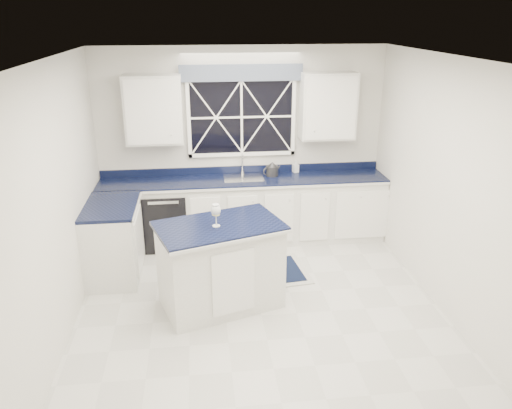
{
  "coord_description": "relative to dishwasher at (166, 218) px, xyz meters",
  "views": [
    {
      "loc": [
        -0.61,
        -4.61,
        3.1
      ],
      "look_at": [
        -0.01,
        0.4,
        1.15
      ],
      "focal_mm": 35.0,
      "sensor_mm": 36.0,
      "label": 1
    }
  ],
  "objects": [
    {
      "name": "ground",
      "position": [
        1.1,
        -1.95,
        -0.41
      ],
      "size": [
        4.5,
        4.5,
        0.0
      ],
      "primitive_type": "plane",
      "color": "silver",
      "rests_on": "ground"
    },
    {
      "name": "back_wall",
      "position": [
        1.1,
        0.3,
        0.94
      ],
      "size": [
        4.0,
        0.1,
        2.7
      ],
      "primitive_type": "cube",
      "color": "silver",
      "rests_on": "ground"
    },
    {
      "name": "base_cabinets",
      "position": [
        0.77,
        -0.17,
        0.04
      ],
      "size": [
        3.99,
        1.6,
        0.9
      ],
      "color": "silver",
      "rests_on": "ground"
    },
    {
      "name": "countertop",
      "position": [
        1.1,
        0.0,
        0.51
      ],
      "size": [
        3.98,
        0.64,
        0.04
      ],
      "primitive_type": "cube",
      "color": "black",
      "rests_on": "base_cabinets"
    },
    {
      "name": "dishwasher",
      "position": [
        0.0,
        0.0,
        0.0
      ],
      "size": [
        0.6,
        0.58,
        0.82
      ],
      "primitive_type": "cube",
      "color": "black",
      "rests_on": "ground"
    },
    {
      "name": "window",
      "position": [
        1.1,
        0.25,
        1.42
      ],
      "size": [
        1.65,
        0.09,
        1.26
      ],
      "color": "black",
      "rests_on": "ground"
    },
    {
      "name": "upper_cabinets",
      "position": [
        1.1,
        0.13,
        1.49
      ],
      "size": [
        3.1,
        0.34,
        0.9
      ],
      "color": "silver",
      "rests_on": "ground"
    },
    {
      "name": "faucet",
      "position": [
        1.1,
        0.19,
        0.69
      ],
      "size": [
        0.05,
        0.2,
        0.3
      ],
      "color": "silver",
      "rests_on": "countertop"
    },
    {
      "name": "island",
      "position": [
        0.68,
        -1.66,
        0.08
      ],
      "size": [
        1.5,
        1.16,
        0.98
      ],
      "rotation": [
        0.0,
        0.0,
        0.31
      ],
      "color": "silver",
      "rests_on": "ground"
    },
    {
      "name": "rug",
      "position": [
        1.11,
        -1.02,
        -0.4
      ],
      "size": [
        1.46,
        0.99,
        0.02
      ],
      "rotation": [
        0.0,
        0.0,
        0.12
      ],
      "color": "#B2B2AD",
      "rests_on": "ground"
    },
    {
      "name": "kettle",
      "position": [
        1.51,
        0.09,
        0.62
      ],
      "size": [
        0.26,
        0.22,
        0.2
      ],
      "rotation": [
        0.0,
        0.0,
        0.42
      ],
      "color": "#2F2F31",
      "rests_on": "countertop"
    },
    {
      "name": "wine_glass",
      "position": [
        0.64,
        -1.7,
        0.75
      ],
      "size": [
        0.1,
        0.1,
        0.25
      ],
      "color": "silver",
      "rests_on": "island"
    },
    {
      "name": "soap_bottle",
      "position": [
        1.87,
        0.22,
        0.62
      ],
      "size": [
        0.1,
        0.1,
        0.17
      ],
      "primitive_type": "imported",
      "rotation": [
        0.0,
        0.0,
        0.28
      ],
      "color": "silver",
      "rests_on": "countertop"
    }
  ]
}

